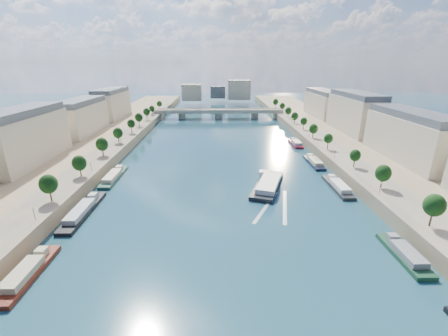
{
  "coord_description": "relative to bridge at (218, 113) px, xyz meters",
  "views": [
    {
      "loc": [
        -1.63,
        -45.15,
        46.59
      ],
      "look_at": [
        1.26,
        72.44,
        5.0
      ],
      "focal_mm": 24.0,
      "sensor_mm": 36.0,
      "label": 1
    }
  ],
  "objects": [
    {
      "name": "pave_left",
      "position": [
        -57.0,
        -118.16,
        -0.03
      ],
      "size": [
        14.0,
        520.0,
        0.1
      ],
      "primitive_type": "cube",
      "color": "gray",
      "rests_on": "quay_left"
    },
    {
      "name": "trees_right",
      "position": [
        55.0,
        -108.16,
        5.39
      ],
      "size": [
        4.8,
        268.8,
        8.26
      ],
      "color": "#382B1E",
      "rests_on": "ground"
    },
    {
      "name": "quay_left",
      "position": [
        -72.0,
        -118.16,
        -2.58
      ],
      "size": [
        44.0,
        520.0,
        5.0
      ],
      "primitive_type": "cube",
      "color": "#9E8460",
      "rests_on": "ground"
    },
    {
      "name": "buildings_left",
      "position": [
        -85.0,
        -106.16,
        11.37
      ],
      "size": [
        16.0,
        226.0,
        23.2
      ],
      "color": "beige",
      "rests_on": "ground"
    },
    {
      "name": "moored_barges_right",
      "position": [
        45.5,
        -163.81,
        -4.24
      ],
      "size": [
        5.0,
        161.13,
        3.6
      ],
      "color": "black",
      "rests_on": "ground"
    },
    {
      "name": "tour_barge",
      "position": [
        18.33,
        -154.8,
        -3.92
      ],
      "size": [
        17.8,
        30.94,
        4.04
      ],
      "rotation": [
        0.0,
        0.0,
        -0.33
      ],
      "color": "black",
      "rests_on": "ground"
    },
    {
      "name": "lamps_right",
      "position": [
        52.5,
        -113.16,
        2.7
      ],
      "size": [
        0.36,
        200.36,
        4.28
      ],
      "color": "black",
      "rests_on": "ground"
    },
    {
      "name": "moored_barges_left",
      "position": [
        -45.5,
        -188.6,
        -4.24
      ],
      "size": [
        5.0,
        122.21,
        3.6
      ],
      "color": "#181732",
      "rests_on": "ground"
    },
    {
      "name": "skyline",
      "position": [
        3.19,
        101.36,
        9.57
      ],
      "size": [
        79.0,
        42.0,
        22.0
      ],
      "color": "beige",
      "rests_on": "ground"
    },
    {
      "name": "trees_left",
      "position": [
        -55.0,
        -116.16,
        5.39
      ],
      "size": [
        4.8,
        268.8,
        8.26
      ],
      "color": "#382B1E",
      "rests_on": "ground"
    },
    {
      "name": "ground",
      "position": [
        0.0,
        -118.16,
        -5.08
      ],
      "size": [
        700.0,
        700.0,
        0.0
      ],
      "primitive_type": "plane",
      "color": "#0D2939",
      "rests_on": "ground"
    },
    {
      "name": "buildings_right",
      "position": [
        85.0,
        -106.16,
        11.37
      ],
      "size": [
        16.0,
        226.0,
        23.2
      ],
      "color": "beige",
      "rests_on": "ground"
    },
    {
      "name": "pave_right",
      "position": [
        57.0,
        -118.16,
        -0.03
      ],
      "size": [
        14.0,
        520.0,
        0.1
      ],
      "primitive_type": "cube",
      "color": "gray",
      "rests_on": "quay_right"
    },
    {
      "name": "wake",
      "position": [
        18.33,
        -171.35,
        -5.06
      ],
      "size": [
        15.98,
        25.67,
        0.04
      ],
      "color": "silver",
      "rests_on": "ground"
    },
    {
      "name": "lamps_left",
      "position": [
        -52.5,
        -128.16,
        2.7
      ],
      "size": [
        0.36,
        200.36,
        4.28
      ],
      "color": "black",
      "rests_on": "ground"
    },
    {
      "name": "quay_right",
      "position": [
        72.0,
        -118.16,
        -2.58
      ],
      "size": [
        44.0,
        520.0,
        5.0
      ],
      "primitive_type": "cube",
      "color": "#9E8460",
      "rests_on": "ground"
    },
    {
      "name": "bridge",
      "position": [
        0.0,
        0.0,
        0.0
      ],
      "size": [
        112.0,
        12.0,
        8.15
      ],
      "color": "#C1B79E",
      "rests_on": "ground"
    }
  ]
}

